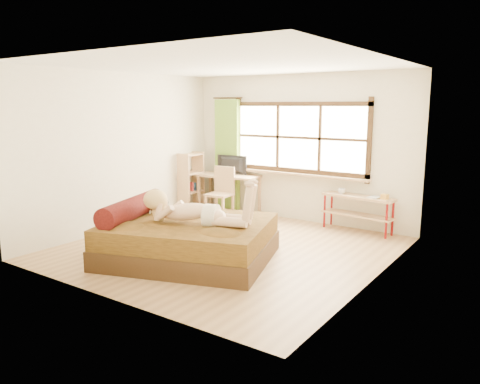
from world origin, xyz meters
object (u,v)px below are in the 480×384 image
Objects in this scene: woman at (194,200)px; pipe_shelf at (359,205)px; kitten at (156,204)px; desk at (229,180)px; bed at (185,238)px; bookshelf at (191,182)px; chair at (222,189)px.

pipe_shelf is (1.26, 2.83, -0.43)m from woman.
desk is at bearing 83.05° from kitten.
woman is (0.20, -0.03, 0.58)m from bed.
bed is 2.22× the size of bookshelf.
desk is at bearing -171.37° from pipe_shelf.
chair is at bearing 100.56° from woman.
bed is 8.00× the size of kitten.
chair is at bearing 82.60° from kitten.
woman is 3.05m from desk.
pipe_shelf is at bearing 4.28° from chair.
woman is at bearing -67.53° from chair.
desk is 1.02× the size of pipe_shelf.
woman is at bearing -28.04° from kitten.
bed is 2.08× the size of pipe_shelf.
desk is at bearing 95.53° from bed.
bed reaches higher than kitten.
desk is 1.09× the size of bookshelf.
woman is at bearing -107.99° from pipe_shelf.
kitten is 2.61m from desk.
bookshelf is at bearing -166.08° from pipe_shelf.
kitten is 2.53m from bookshelf.
pipe_shelf is 3.38m from bookshelf.
desk is (-1.38, 2.71, -0.21)m from woman.
woman is 3.12m from pipe_shelf.
desk is 2.65m from pipe_shelf.
woman is 1.58× the size of chair.
bed is at bearing 152.52° from woman.
woman is at bearing -69.33° from desk.
bed is 2.03× the size of desk.
desk is 1.33× the size of chair.
woman is at bearing -51.38° from bookshelf.
chair is 0.82× the size of bookshelf.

